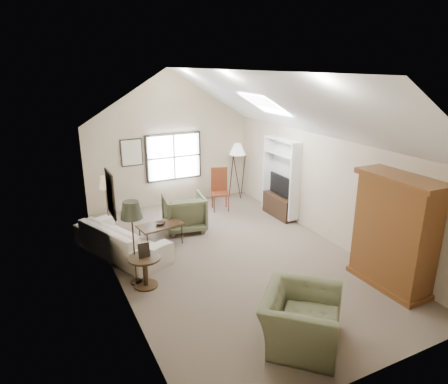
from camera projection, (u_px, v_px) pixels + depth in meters
name	position (u px, v px, depth m)	size (l,w,h in m)	color
room_shell	(233.00, 111.00, 7.93)	(5.01, 8.01, 4.00)	#726251
window	(174.00, 157.00, 11.89)	(1.72, 0.08, 1.42)	black
skylight	(265.00, 104.00, 9.24)	(0.80, 1.20, 0.52)	white
wall_art	(122.00, 171.00, 9.24)	(1.97, 3.71, 0.88)	black
armoire	(395.00, 233.00, 7.46)	(0.60, 1.50, 2.20)	brown
tv_alcove	(281.00, 177.00, 10.92)	(0.32, 1.30, 2.10)	white
media_console	(279.00, 206.00, 11.18)	(0.34, 1.18, 0.60)	#382316
tv_panel	(280.00, 185.00, 10.98)	(0.05, 0.90, 0.55)	black
sofa	(121.00, 239.00, 8.96)	(2.48, 0.97, 0.72)	beige
armchair_near	(301.00, 319.00, 6.08)	(1.29, 1.12, 0.84)	#616949
armchair_far	(184.00, 212.00, 10.22)	(1.00, 1.03, 0.94)	#5A6143
coffee_table	(161.00, 235.00, 9.41)	(1.02, 0.57, 0.52)	#392917
bowl	(160.00, 223.00, 9.32)	(0.25, 0.25, 0.06)	#352715
side_table	(145.00, 272.00, 7.65)	(0.62, 0.62, 0.62)	#3C2918
side_chair	(220.00, 190.00, 11.56)	(0.48, 0.48, 1.23)	brown
tripod_lamp	(237.00, 170.00, 12.63)	(0.51, 0.51, 1.77)	silver
dark_lamp	(134.00, 243.00, 7.59)	(0.41, 0.41, 1.73)	#292C1F
tan_lamp	(107.00, 205.00, 9.83)	(0.31, 0.31, 1.55)	tan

